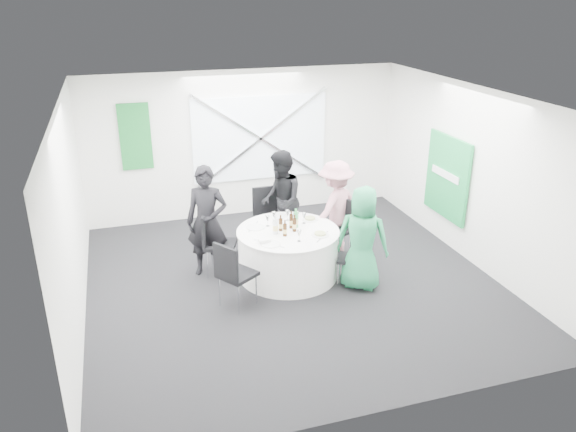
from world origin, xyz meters
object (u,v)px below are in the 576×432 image
object	(u,v)px
banquet_table	(288,253)
green_water_bottle	(296,220)
chair_back_left	(214,238)
clear_water_bottle	(275,226)
person_woman_pink	(335,208)
chair_back_right	(339,223)
chair_front_right	(356,255)
chair_back	(267,212)
chair_front_left	(232,270)
person_man_back_left	(207,222)
person_man_back	(281,201)
person_woman_green	(362,238)

from	to	relation	value
banquet_table	green_water_bottle	world-z (taller)	green_water_bottle
chair_back_left	clear_water_bottle	bearing A→B (deg)	-97.59
person_woman_pink	clear_water_bottle	world-z (taller)	person_woman_pink
chair_back_right	chair_front_right	distance (m)	0.97
chair_back	person_woman_pink	world-z (taller)	person_woman_pink
chair_front_left	person_man_back_left	world-z (taller)	person_man_back_left
chair_back_right	person_man_back_left	bearing A→B (deg)	-113.46
chair_front_right	clear_water_bottle	distance (m)	1.27
chair_front_right	person_man_back	world-z (taller)	person_man_back
chair_back	person_woman_pink	bearing A→B (deg)	-32.61
chair_front_left	banquet_table	bearing A→B (deg)	-90.00
person_man_back_left	clear_water_bottle	xyz separation A→B (m)	(0.93, -0.50, 0.01)
chair_back_right	chair_front_right	size ratio (longest dim) A/B	1.20
banquet_table	chair_back_right	world-z (taller)	chair_back_right
person_woman_green	chair_back	bearing A→B (deg)	-28.39
person_woman_green	green_water_bottle	world-z (taller)	person_woman_green
chair_front_left	person_man_back	bearing A→B (deg)	-69.33
chair_back_left	green_water_bottle	size ratio (longest dim) A/B	3.34
chair_back_left	chair_back_right	size ratio (longest dim) A/B	1.02
banquet_table	clear_water_bottle	world-z (taller)	clear_water_bottle
chair_front_right	person_woman_pink	bearing A→B (deg)	-154.09
banquet_table	person_man_back_left	size ratio (longest dim) A/B	0.89
person_man_back_left	green_water_bottle	world-z (taller)	person_man_back_left
chair_front_left	person_man_back	world-z (taller)	person_man_back
chair_front_left	chair_back_right	bearing A→B (deg)	-95.37
banquet_table	green_water_bottle	distance (m)	0.53
chair_front_right	person_man_back	distance (m)	1.74
chair_back	banquet_table	bearing A→B (deg)	-90.00
chair_back	green_water_bottle	bearing A→B (deg)	-82.00
chair_back	green_water_bottle	size ratio (longest dim) A/B	3.39
chair_back_left	clear_water_bottle	distance (m)	1.01
chair_front_right	person_woman_green	bearing A→B (deg)	49.49
chair_front_right	chair_front_left	size ratio (longest dim) A/B	0.83
person_man_back_left	person_woman_green	size ratio (longest dim) A/B	1.11
chair_front_left	chair_back	bearing A→B (deg)	-62.17
person_man_back_left	clear_water_bottle	distance (m)	1.06
banquet_table	person_man_back	bearing A→B (deg)	79.32
chair_back_left	green_water_bottle	world-z (taller)	green_water_bottle
person_woman_pink	person_woman_green	xyz separation A→B (m)	(-0.06, -1.21, -0.02)
chair_front_right	person_man_back	bearing A→B (deg)	-124.54
person_man_back_left	chair_front_left	bearing A→B (deg)	-61.47
green_water_bottle	clear_water_bottle	size ratio (longest dim) A/B	1.00
banquet_table	person_man_back	size ratio (longest dim) A/B	0.91
chair_front_right	person_man_back_left	size ratio (longest dim) A/B	0.47
chair_front_right	green_water_bottle	world-z (taller)	green_water_bottle
chair_front_right	person_woman_pink	distance (m)	1.15
person_woman_green	green_water_bottle	distance (m)	1.08
person_man_back	person_woman_green	xyz separation A→B (m)	(0.74, -1.66, -0.07)
chair_front_right	person_woman_green	xyz separation A→B (m)	(0.04, -0.11, 0.31)
banquet_table	clear_water_bottle	xyz separation A→B (m)	(-0.21, -0.05, 0.50)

